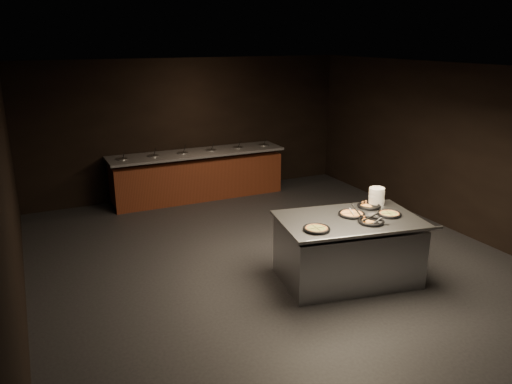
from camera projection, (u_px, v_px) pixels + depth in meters
The scene contains 11 objects.
room at pixel (276, 171), 7.23m from camera, with size 7.02×8.02×2.92m.
salad_bar at pixel (198, 178), 10.60m from camera, with size 3.70×0.83×1.18m.
serving_counter at pixel (348, 250), 7.00m from camera, with size 2.10×1.55×0.92m.
plate_stack at pixel (377, 196), 7.42m from camera, with size 0.23×0.23×0.25m, color white.
pan_veggie_whole at pixel (316, 229), 6.44m from camera, with size 0.36×0.36×0.04m.
pan_cheese_whole at pixel (352, 214), 6.98m from camera, with size 0.38×0.38×0.04m.
pan_cheese_slices_a at pixel (369, 206), 7.31m from camera, with size 0.34×0.34×0.04m.
pan_cheese_slices_b at pixel (371, 221), 6.70m from camera, with size 0.35×0.35×0.04m.
pan_veggie_slices at pixel (389, 214), 6.98m from camera, with size 0.34×0.34×0.04m.
server_left at pixel (354, 211), 6.93m from camera, with size 0.11×0.33×0.16m.
server_right at pixel (374, 219), 6.61m from camera, with size 0.35×0.19×0.17m.
Camera 1 is at (-3.26, -6.19, 3.32)m, focal length 35.00 mm.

